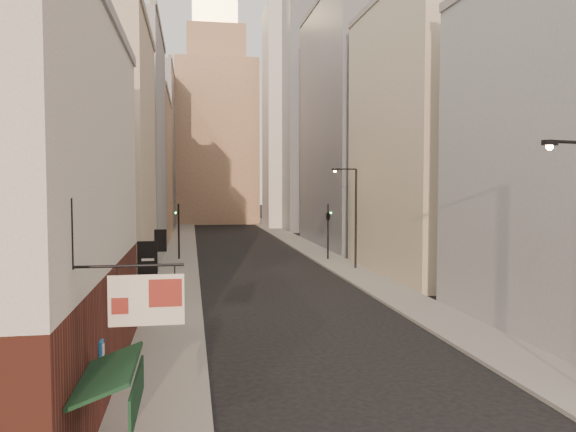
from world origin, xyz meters
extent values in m
cube|color=gray|center=(-6.50, 55.00, 0.07)|extent=(3.00, 140.00, 0.15)
cube|color=gray|center=(6.50, 55.00, 0.07)|extent=(3.00, 140.00, 0.15)
cube|color=maroon|center=(-11.00, 9.00, 2.00)|extent=(6.00, 16.00, 4.00)
cube|color=#B8B4A9|center=(-11.00, 9.00, 8.00)|extent=(6.00, 16.00, 8.00)
cube|color=gray|center=(-8.20, 9.00, 12.10)|extent=(0.60, 16.00, 0.40)
cylinder|color=black|center=(-6.90, 3.00, 4.90)|extent=(2.40, 0.06, 0.06)
cube|color=beige|center=(-6.50, 3.00, 4.15)|extent=(1.60, 0.06, 1.10)
cube|color=maroon|center=(-6.10, 3.00, 4.30)|extent=(0.70, 0.10, 0.60)
cube|color=maroon|center=(-7.05, 3.00, 4.05)|extent=(0.35, 0.10, 0.35)
cube|color=black|center=(-7.35, 3.20, 2.55)|extent=(1.25, 3.00, 0.52)
cube|color=black|center=(-6.75, 3.20, 2.05)|extent=(0.06, 3.00, 0.80)
cube|color=#1966B0|center=(-7.95, 6.20, 2.20)|extent=(0.08, 0.40, 0.50)
cube|color=black|center=(-7.30, 14.00, 3.60)|extent=(0.80, 0.08, 1.50)
cube|color=black|center=(-7.30, 24.00, 3.40)|extent=(0.70, 0.08, 1.30)
cube|color=tan|center=(-12.00, 26.00, 8.00)|extent=(8.00, 12.00, 16.00)
cube|color=gray|center=(-12.00, 42.00, 10.00)|extent=(8.00, 16.00, 20.00)
cube|color=#947054|center=(-12.00, 60.00, 8.50)|extent=(8.00, 18.00, 17.00)
cube|color=gray|center=(-12.00, 80.00, 12.00)|extent=(8.00, 20.00, 24.00)
cube|color=tan|center=(12.00, 30.00, 10.00)|extent=(8.00, 16.00, 20.00)
cube|color=gray|center=(12.00, 50.00, 13.00)|extent=(8.00, 20.00, 26.00)
cube|color=gray|center=(18.00, 78.00, 25.00)|extent=(20.00, 22.00, 50.00)
cube|color=#947054|center=(-1.00, 92.00, 14.00)|extent=(14.00, 14.00, 28.00)
cube|color=#947054|center=(-1.00, 92.00, 31.00)|extent=(10.00, 10.00, 6.00)
cylinder|color=#FFCC72|center=(-1.00, 92.00, 36.50)|extent=(8.00, 8.00, 5.00)
cube|color=silver|center=(10.00, 78.00, 17.00)|extent=(8.00, 8.00, 34.00)
cylinder|color=black|center=(5.88, 6.15, 7.93)|extent=(1.74, 0.51, 0.11)
cube|color=black|center=(5.02, 5.95, 7.88)|extent=(0.52, 0.30, 0.16)
sphere|color=#F8983E|center=(5.02, 5.95, 7.77)|extent=(0.21, 0.21, 0.21)
cylinder|color=black|center=(7.13, 32.78, 3.93)|extent=(0.17, 0.17, 7.86)
cylinder|color=black|center=(6.26, 32.68, 7.86)|extent=(1.75, 0.30, 0.10)
cube|color=black|center=(5.39, 32.58, 7.82)|extent=(0.50, 0.25, 0.16)
sphere|color=#F8983E|center=(5.39, 32.58, 7.70)|extent=(0.21, 0.21, 0.21)
cylinder|color=black|center=(-6.61, 40.71, 2.50)|extent=(0.16, 0.16, 5.00)
imported|color=black|center=(-6.61, 40.71, 4.20)|extent=(0.45, 0.45, 1.30)
sphere|color=#19E533|center=(-6.86, 40.71, 4.20)|extent=(0.16, 0.16, 0.16)
cylinder|color=black|center=(6.28, 38.31, 2.50)|extent=(0.16, 0.16, 5.00)
imported|color=black|center=(6.28, 38.31, 4.20)|extent=(0.68, 0.68, 1.38)
sphere|color=#19E533|center=(6.53, 38.31, 4.20)|extent=(0.16, 0.16, 0.16)
camera|label=1|loc=(-5.54, -9.26, 6.62)|focal=35.00mm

